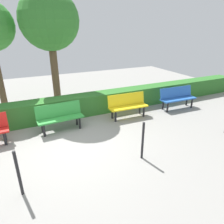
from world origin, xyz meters
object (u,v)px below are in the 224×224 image
at_px(bench_green, 60,116).
at_px(tree_near, 49,21).
at_px(bench_blue, 177,97).
at_px(bench_yellow, 128,105).

relative_size(bench_green, tree_near, 0.33).
bearing_deg(bench_blue, tree_near, -26.65).
bearing_deg(tree_near, bench_blue, 150.98).
bearing_deg(bench_yellow, bench_green, 2.06).
distance_m(bench_blue, tree_near, 5.71).
relative_size(bench_yellow, tree_near, 0.33).
distance_m(bench_yellow, tree_near, 4.20).
bearing_deg(bench_yellow, bench_blue, -179.51).
height_order(bench_blue, bench_yellow, bench_yellow).
distance_m(bench_green, tree_near, 3.66).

